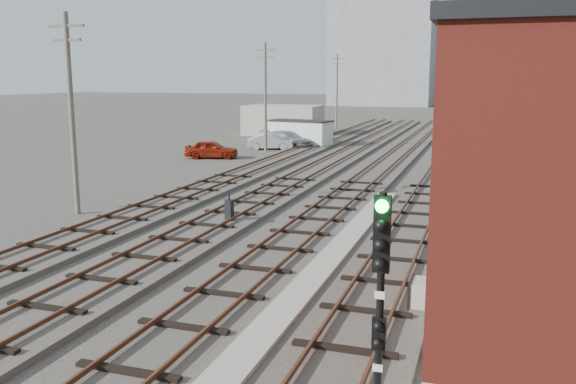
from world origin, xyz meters
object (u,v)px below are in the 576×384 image
at_px(signal_mast, 380,295).
at_px(car_grey, 287,139).
at_px(switch_stand, 229,211).
at_px(site_trailer, 300,133).
at_px(car_silver, 271,142).
at_px(car_red, 212,149).

distance_m(signal_mast, car_grey, 44.42).
relative_size(signal_mast, car_grey, 0.84).
distance_m(switch_stand, site_trailer, 30.30).
bearing_deg(car_grey, site_trailer, -2.47).
bearing_deg(signal_mast, car_silver, 112.22).
height_order(signal_mast, car_red, signal_mast).
bearing_deg(car_grey, car_silver, 170.01).
distance_m(car_red, car_grey, 9.22).
relative_size(site_trailer, car_red, 1.46).
bearing_deg(signal_mast, car_red, 119.53).
relative_size(car_silver, car_grey, 0.77).
distance_m(site_trailer, car_red, 10.98).
bearing_deg(signal_mast, site_trailer, 108.71).
distance_m(switch_stand, car_red, 21.96).
relative_size(switch_stand, site_trailer, 0.21).
relative_size(signal_mast, site_trailer, 0.72).
height_order(switch_stand, site_trailer, site_trailer).
bearing_deg(signal_mast, switch_stand, 122.75).
height_order(signal_mast, site_trailer, signal_mast).
height_order(car_silver, car_grey, car_grey).
distance_m(signal_mast, site_trailer, 45.66).
bearing_deg(car_silver, switch_stand, -179.11).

